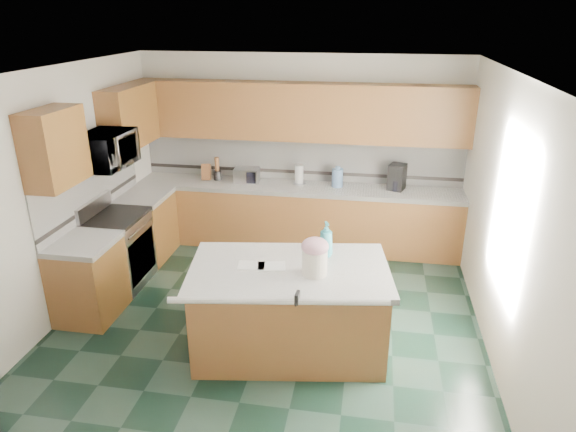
% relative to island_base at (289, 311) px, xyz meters
% --- Properties ---
extents(floor, '(4.60, 4.60, 0.00)m').
position_rel_island_base_xyz_m(floor, '(-0.30, 0.48, -0.43)').
color(floor, black).
rests_on(floor, ground).
extents(ceiling, '(4.60, 4.60, 0.00)m').
position_rel_island_base_xyz_m(ceiling, '(-0.30, 0.48, 2.27)').
color(ceiling, white).
rests_on(ceiling, ground).
extents(wall_back, '(4.60, 0.04, 2.70)m').
position_rel_island_base_xyz_m(wall_back, '(-0.30, 2.80, 0.92)').
color(wall_back, white).
rests_on(wall_back, ground).
extents(wall_front, '(4.60, 0.04, 2.70)m').
position_rel_island_base_xyz_m(wall_front, '(-0.30, -1.84, 0.92)').
color(wall_front, white).
rests_on(wall_front, ground).
extents(wall_left, '(0.04, 4.60, 2.70)m').
position_rel_island_base_xyz_m(wall_left, '(-2.62, 0.48, 0.92)').
color(wall_left, white).
rests_on(wall_left, ground).
extents(wall_right, '(0.04, 4.60, 2.70)m').
position_rel_island_base_xyz_m(wall_right, '(2.02, 0.48, 0.92)').
color(wall_right, white).
rests_on(wall_right, ground).
extents(back_base_cab, '(4.60, 0.60, 0.86)m').
position_rel_island_base_xyz_m(back_base_cab, '(-0.30, 2.48, 0.00)').
color(back_base_cab, '#573815').
rests_on(back_base_cab, ground).
extents(back_countertop, '(4.60, 0.64, 0.06)m').
position_rel_island_base_xyz_m(back_countertop, '(-0.30, 2.48, 0.46)').
color(back_countertop, white).
rests_on(back_countertop, back_base_cab).
extents(back_upper_cab, '(4.60, 0.33, 0.78)m').
position_rel_island_base_xyz_m(back_upper_cab, '(-0.30, 2.62, 1.51)').
color(back_upper_cab, '#573815').
rests_on(back_upper_cab, wall_back).
extents(back_backsplash, '(4.60, 0.02, 0.63)m').
position_rel_island_base_xyz_m(back_backsplash, '(-0.30, 2.77, 0.81)').
color(back_backsplash, silver).
rests_on(back_backsplash, back_countertop).
extents(back_accent_band, '(4.60, 0.01, 0.05)m').
position_rel_island_base_xyz_m(back_accent_band, '(-0.30, 2.76, 0.61)').
color(back_accent_band, black).
rests_on(back_accent_band, back_countertop).
extents(left_base_cab_rear, '(0.60, 0.82, 0.86)m').
position_rel_island_base_xyz_m(left_base_cab_rear, '(-2.30, 1.77, 0.00)').
color(left_base_cab_rear, '#573815').
rests_on(left_base_cab_rear, ground).
extents(left_counter_rear, '(0.64, 0.82, 0.06)m').
position_rel_island_base_xyz_m(left_counter_rear, '(-2.30, 1.77, 0.46)').
color(left_counter_rear, white).
rests_on(left_counter_rear, left_base_cab_rear).
extents(left_base_cab_front, '(0.60, 0.72, 0.86)m').
position_rel_island_base_xyz_m(left_base_cab_front, '(-2.30, 0.24, 0.00)').
color(left_base_cab_front, '#573815').
rests_on(left_base_cab_front, ground).
extents(left_counter_front, '(0.64, 0.72, 0.06)m').
position_rel_island_base_xyz_m(left_counter_front, '(-2.30, 0.24, 0.46)').
color(left_counter_front, white).
rests_on(left_counter_front, left_base_cab_front).
extents(left_backsplash, '(0.02, 2.30, 0.63)m').
position_rel_island_base_xyz_m(left_backsplash, '(-2.59, 1.03, 0.81)').
color(left_backsplash, silver).
rests_on(left_backsplash, wall_left).
extents(left_accent_band, '(0.01, 2.30, 0.05)m').
position_rel_island_base_xyz_m(left_accent_band, '(-2.59, 1.03, 0.61)').
color(left_accent_band, black).
rests_on(left_accent_band, wall_left).
extents(left_upper_cab_rear, '(0.33, 1.09, 0.78)m').
position_rel_island_base_xyz_m(left_upper_cab_rear, '(-2.44, 1.91, 1.51)').
color(left_upper_cab_rear, '#573815').
rests_on(left_upper_cab_rear, wall_left).
extents(left_upper_cab_front, '(0.33, 0.72, 0.78)m').
position_rel_island_base_xyz_m(left_upper_cab_front, '(-2.44, 0.24, 1.51)').
color(left_upper_cab_front, '#573815').
rests_on(left_upper_cab_front, wall_left).
extents(range_body, '(0.60, 0.76, 0.88)m').
position_rel_island_base_xyz_m(range_body, '(-2.30, 0.98, 0.01)').
color(range_body, '#B7B7BC').
rests_on(range_body, ground).
extents(range_oven_door, '(0.02, 0.68, 0.55)m').
position_rel_island_base_xyz_m(range_oven_door, '(-2.01, 0.98, -0.03)').
color(range_oven_door, black).
rests_on(range_oven_door, range_body).
extents(range_cooktop, '(0.62, 0.78, 0.04)m').
position_rel_island_base_xyz_m(range_cooktop, '(-2.30, 0.98, 0.47)').
color(range_cooktop, black).
rests_on(range_cooktop, range_body).
extents(range_handle, '(0.02, 0.66, 0.02)m').
position_rel_island_base_xyz_m(range_handle, '(-1.98, 0.98, 0.35)').
color(range_handle, '#B7B7BC').
rests_on(range_handle, range_body).
extents(range_backguard, '(0.06, 0.76, 0.18)m').
position_rel_island_base_xyz_m(range_backguard, '(-2.56, 0.98, 0.59)').
color(range_backguard, '#B7B7BC').
rests_on(range_backguard, range_body).
extents(microwave, '(0.50, 0.73, 0.41)m').
position_rel_island_base_xyz_m(microwave, '(-2.30, 0.98, 1.30)').
color(microwave, '#B7B7BC').
rests_on(microwave, wall_left).
extents(island_base, '(1.96, 1.30, 0.86)m').
position_rel_island_base_xyz_m(island_base, '(0.00, 0.00, 0.00)').
color(island_base, '#573815').
rests_on(island_base, ground).
extents(island_top, '(2.07, 1.41, 0.06)m').
position_rel_island_base_xyz_m(island_top, '(-0.00, 0.00, 0.46)').
color(island_top, white).
rests_on(island_top, island_base).
extents(island_bullnose, '(1.91, 0.34, 0.06)m').
position_rel_island_base_xyz_m(island_bullnose, '(-0.00, -0.57, 0.46)').
color(island_bullnose, white).
rests_on(island_bullnose, island_base).
extents(treat_jar, '(0.29, 0.29, 0.25)m').
position_rel_island_base_xyz_m(treat_jar, '(0.25, -0.08, 0.61)').
color(treat_jar, white).
rests_on(treat_jar, island_top).
extents(treat_jar_lid, '(0.26, 0.26, 0.16)m').
position_rel_island_base_xyz_m(treat_jar_lid, '(0.25, -0.08, 0.78)').
color(treat_jar_lid, '#E09DB3').
rests_on(treat_jar_lid, treat_jar).
extents(treat_jar_knob, '(0.08, 0.03, 0.03)m').
position_rel_island_base_xyz_m(treat_jar_knob, '(0.25, -0.08, 0.83)').
color(treat_jar_knob, tan).
rests_on(treat_jar_knob, treat_jar_lid).
extents(treat_jar_knob_end_l, '(0.05, 0.05, 0.05)m').
position_rel_island_base_xyz_m(treat_jar_knob_end_l, '(0.21, -0.08, 0.83)').
color(treat_jar_knob_end_l, tan).
rests_on(treat_jar_knob_end_l, treat_jar_lid).
extents(treat_jar_knob_end_r, '(0.05, 0.05, 0.05)m').
position_rel_island_base_xyz_m(treat_jar_knob_end_r, '(0.30, -0.08, 0.83)').
color(treat_jar_knob_end_r, tan).
rests_on(treat_jar_knob_end_r, treat_jar_lid).
extents(soap_bottle_island, '(0.18, 0.18, 0.37)m').
position_rel_island_base_xyz_m(soap_bottle_island, '(0.32, 0.32, 0.67)').
color(soap_bottle_island, teal).
rests_on(soap_bottle_island, island_top).
extents(paper_sheet_a, '(0.30, 0.25, 0.00)m').
position_rel_island_base_xyz_m(paper_sheet_a, '(-0.18, 0.00, 0.49)').
color(paper_sheet_a, white).
rests_on(paper_sheet_a, island_top).
extents(paper_sheet_b, '(0.28, 0.23, 0.00)m').
position_rel_island_base_xyz_m(paper_sheet_b, '(-0.37, -0.01, 0.49)').
color(paper_sheet_b, white).
rests_on(paper_sheet_b, island_top).
extents(clamp_body, '(0.04, 0.11, 0.09)m').
position_rel_island_base_xyz_m(clamp_body, '(0.16, -0.55, 0.50)').
color(clamp_body, black).
rests_on(clamp_body, island_top).
extents(clamp_handle, '(0.02, 0.07, 0.02)m').
position_rel_island_base_xyz_m(clamp_handle, '(0.16, -0.61, 0.48)').
color(clamp_handle, black).
rests_on(clamp_handle, island_top).
extents(knife_block, '(0.16, 0.19, 0.26)m').
position_rel_island_base_xyz_m(knife_block, '(-1.65, 2.53, 0.61)').
color(knife_block, '#472814').
rests_on(knife_block, back_countertop).
extents(utensil_crock, '(0.11, 0.11, 0.14)m').
position_rel_island_base_xyz_m(utensil_crock, '(-1.49, 2.56, 0.56)').
color(utensil_crock, black).
rests_on(utensil_crock, back_countertop).
extents(utensil_bundle, '(0.06, 0.06, 0.20)m').
position_rel_island_base_xyz_m(utensil_bundle, '(-1.49, 2.56, 0.73)').
color(utensil_bundle, '#472814').
rests_on(utensil_bundle, utensil_crock).
extents(toaster_oven, '(0.37, 0.26, 0.20)m').
position_rel_island_base_xyz_m(toaster_oven, '(-1.04, 2.53, 0.59)').
color(toaster_oven, '#B7B7BC').
rests_on(toaster_oven, back_countertop).
extents(toaster_oven_door, '(0.31, 0.01, 0.16)m').
position_rel_island_base_xyz_m(toaster_oven_door, '(-1.04, 2.42, 0.59)').
color(toaster_oven_door, black).
rests_on(toaster_oven_door, toaster_oven).
extents(paper_towel, '(0.12, 0.12, 0.27)m').
position_rel_island_base_xyz_m(paper_towel, '(-0.29, 2.58, 0.63)').
color(paper_towel, white).
rests_on(paper_towel, back_countertop).
extents(paper_towel_base, '(0.18, 0.18, 0.01)m').
position_rel_island_base_xyz_m(paper_towel_base, '(-0.29, 2.58, 0.50)').
color(paper_towel_base, '#B7B7BC').
rests_on(paper_towel_base, back_countertop).
extents(water_jug, '(0.16, 0.16, 0.26)m').
position_rel_island_base_xyz_m(water_jug, '(0.26, 2.54, 0.62)').
color(water_jug, '#6389BC').
rests_on(water_jug, back_countertop).
extents(water_jug_neck, '(0.07, 0.07, 0.04)m').
position_rel_island_base_xyz_m(water_jug_neck, '(0.26, 2.54, 0.77)').
color(water_jug_neck, '#6389BC').
rests_on(water_jug_neck, water_jug).
extents(coffee_maker, '(0.27, 0.29, 0.36)m').
position_rel_island_base_xyz_m(coffee_maker, '(1.08, 2.56, 0.67)').
color(coffee_maker, black).
rests_on(coffee_maker, back_countertop).
extents(coffee_carafe, '(0.15, 0.15, 0.15)m').
position_rel_island_base_xyz_m(coffee_carafe, '(1.08, 2.51, 0.56)').
color(coffee_carafe, black).
rests_on(coffee_carafe, back_countertop).
extents(soap_bottle_back, '(0.15, 0.15, 0.23)m').
position_rel_island_base_xyz_m(soap_bottle_back, '(1.02, 2.53, 0.61)').
color(soap_bottle_back, white).
rests_on(soap_bottle_back, back_countertop).
extents(soap_back_cap, '(0.02, 0.02, 0.03)m').
position_rel_island_base_xyz_m(soap_back_cap, '(1.02, 2.53, 0.74)').
color(soap_back_cap, red).
rests_on(soap_back_cap, soap_bottle_back).
extents(window_light_proxy, '(0.02, 1.40, 1.10)m').
position_rel_island_base_xyz_m(window_light_proxy, '(1.99, 0.28, 1.07)').
color(window_light_proxy, white).
rests_on(window_light_proxy, wall_right).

